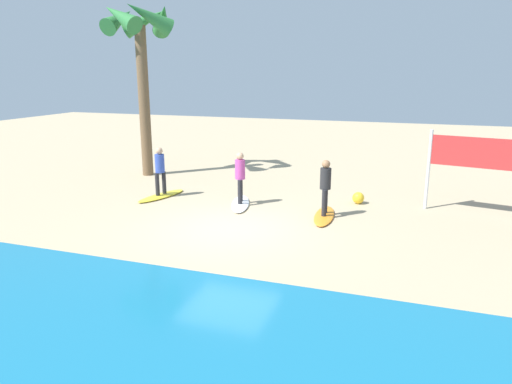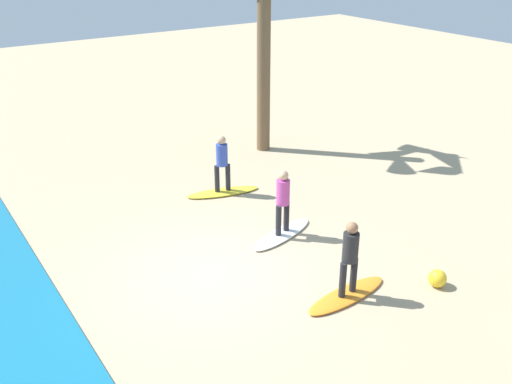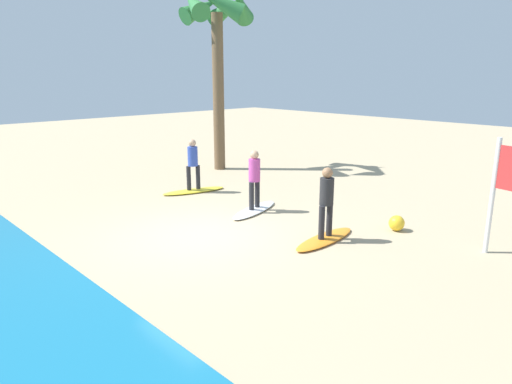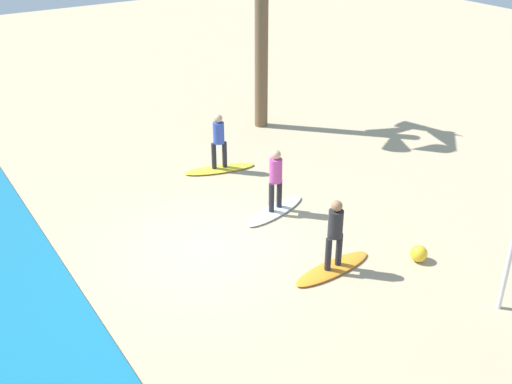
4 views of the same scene
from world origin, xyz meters
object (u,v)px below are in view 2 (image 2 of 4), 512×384
at_px(surfboard_yellow, 223,192).
at_px(beach_ball, 437,278).
at_px(surfer_orange, 350,253).
at_px(surfer_white, 283,198).
at_px(surfboard_orange, 347,295).
at_px(surfer_yellow, 222,160).
at_px(surfboard_white, 282,234).

relative_size(surfboard_yellow, beach_ball, 5.42).
distance_m(surfer_orange, beach_ball, 2.17).
relative_size(surfer_white, surfboard_yellow, 0.78).
bearing_deg(surfboard_orange, surfer_yellow, -99.69).
xyz_separation_m(surfboard_orange, surfer_white, (2.83, -0.43, 0.99)).
bearing_deg(surfer_white, surfer_orange, 171.46).
bearing_deg(surfboard_white, surfer_orange, 64.52).
distance_m(surfboard_orange, surfer_white, 3.03).
distance_m(surfboard_orange, surfer_yellow, 5.88).
relative_size(surfer_orange, beach_ball, 4.23).
relative_size(surfboard_orange, surfer_yellow, 1.28).
distance_m(surfboard_yellow, beach_ball, 6.67).
bearing_deg(surfer_yellow, surfer_white, 178.99).
relative_size(surfer_white, beach_ball, 4.23).
relative_size(surfer_orange, surfboard_white, 0.78).
relative_size(surfer_orange, surfer_yellow, 1.00).
relative_size(surfer_yellow, beach_ball, 4.23).
xyz_separation_m(surfboard_white, surfer_yellow, (2.94, -0.05, 0.99)).
xyz_separation_m(surfer_white, surfer_yellow, (2.94, -0.05, 0.00)).
xyz_separation_m(surfer_orange, beach_ball, (-0.76, -1.84, -0.84)).
height_order(surfboard_orange, surfer_white, surfer_white).
relative_size(surfboard_white, beach_ball, 5.42).
bearing_deg(surfer_orange, surfer_white, -8.54).
xyz_separation_m(surfboard_orange, surfer_yellow, (5.77, -0.48, 0.99)).
xyz_separation_m(surfboard_white, beach_ball, (-3.59, -1.42, 0.15)).
distance_m(surfer_white, beach_ball, 3.95).
bearing_deg(surfboard_yellow, surfboard_orange, 99.77).
distance_m(surfer_orange, surfer_yellow, 5.79).
height_order(surfboard_orange, surfboard_yellow, same).
relative_size(surfboard_yellow, surfer_yellow, 1.28).
height_order(surfer_white, surfer_yellow, same).
bearing_deg(surfer_white, surfboard_orange, 171.46).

